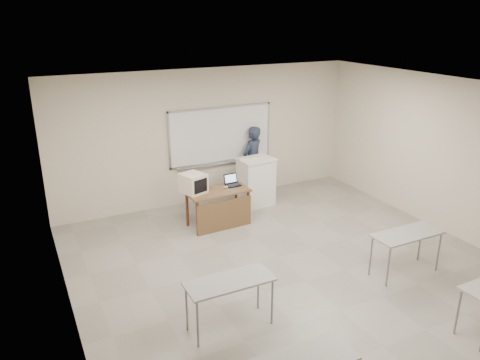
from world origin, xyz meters
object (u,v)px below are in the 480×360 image
presenter (252,161)px  instructor_desk (220,203)px  laptop (232,182)px  podium (256,182)px  crt_monitor (193,183)px  mouse (226,187)px  whiteboard (221,136)px  keyboard (249,158)px

presenter → instructor_desk: bearing=17.3°
instructor_desk → laptop: (0.40, 0.26, 0.29)m
podium → crt_monitor: 1.78m
crt_monitor → laptop: size_ratio=1.59×
instructor_desk → podium: 1.39m
instructor_desk → crt_monitor: bearing=150.7°
podium → crt_monitor: size_ratio=2.33×
instructor_desk → podium: bearing=27.6°
instructor_desk → mouse: 0.36m
whiteboard → podium: size_ratio=2.28×
whiteboard → presenter: (0.74, -0.13, -0.66)m
laptop → presenter: (1.04, 1.08, 0.02)m
mouse → keyboard: bearing=23.1°
podium → crt_monitor: (-1.67, -0.47, 0.39)m
laptop → presenter: size_ratio=0.18×
whiteboard → instructor_desk: bearing=-115.4°
mouse → crt_monitor: bearing=160.2°
whiteboard → crt_monitor: bearing=-133.3°
laptop → presenter: 1.50m
podium → mouse: podium is taller
crt_monitor → podium: bearing=-2.0°
mouse → presenter: (1.24, 1.19, 0.05)m
podium → mouse: size_ratio=9.97×
mouse → presenter: presenter is taller
crt_monitor → presenter: (1.91, 1.11, -0.11)m
podium → whiteboard: bearing=118.7°
whiteboard → mouse: bearing=-110.8°
instructor_desk → laptop: 0.56m
podium → mouse: (-1.00, -0.55, 0.23)m
whiteboard → laptop: bearing=-103.9°
podium → keyboard: (-0.15, 0.08, 0.55)m
whiteboard → crt_monitor: whiteboard is taller
laptop → presenter: presenter is taller
crt_monitor → mouse: crt_monitor is taller
mouse → laptop: bearing=13.7°
keyboard → crt_monitor: bearing=-149.2°
crt_monitor → presenter: bearing=12.3°
laptop → presenter: bearing=44.5°
whiteboard → instructor_desk: (-0.70, -1.48, -0.97)m
instructor_desk → mouse: (0.20, 0.16, 0.26)m
podium → laptop: podium is taller
instructor_desk → mouse: size_ratio=11.50×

